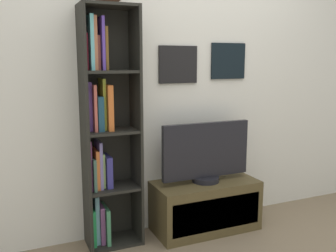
# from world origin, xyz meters

# --- Properties ---
(back_wall) EXTENTS (4.80, 0.08, 2.37)m
(back_wall) POSITION_xyz_m (0.00, 1.13, 1.19)
(back_wall) COLOR silver
(back_wall) RESTS_ON ground
(bookshelf) EXTENTS (0.40, 0.27, 1.76)m
(bookshelf) POSITION_xyz_m (-0.63, 0.99, 0.86)
(bookshelf) COLOR black
(bookshelf) RESTS_ON ground
(tv_stand) EXTENTS (0.85, 0.40, 0.41)m
(tv_stand) POSITION_xyz_m (0.17, 0.89, 0.20)
(tv_stand) COLOR #4C3F23
(tv_stand) RESTS_ON ground
(television) EXTENTS (0.76, 0.22, 0.49)m
(television) POSITION_xyz_m (0.17, 0.90, 0.65)
(television) COLOR black
(television) RESTS_ON tv_stand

